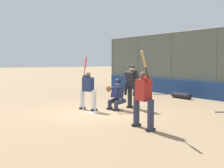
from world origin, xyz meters
name	(u,v)px	position (x,y,z in m)	size (l,w,h in m)	color
ground_plane	(93,112)	(0.00, 0.00, 0.00)	(160.00, 160.00, 0.00)	#9E7F5B
home_plate_marker	(93,112)	(0.00, 0.00, 0.01)	(0.43, 0.43, 0.01)	white
backstop_fence	(216,62)	(0.00, -7.11, 1.92)	(19.64, 0.08, 3.66)	#515651
padding_wall	(214,91)	(0.00, -7.01, 0.45)	(19.17, 0.18, 0.91)	navy
batter_at_plate	(88,89)	(0.66, -0.14, 0.84)	(1.11, 0.57, 2.16)	silver
catcher_behind_plate	(116,94)	(0.07, -1.13, 0.66)	(0.67, 0.78, 1.26)	#2D334C
umpire_home	(132,85)	(0.02, -1.89, 0.97)	(0.73, 0.47, 1.79)	#333333
batter_on_deck	(143,98)	(-3.33, 0.15, 0.92)	(1.04, 0.70, 2.28)	#2D334C
spare_bat_near_backstop	(158,94)	(3.43, -6.29, 0.03)	(0.62, 0.67, 0.07)	black
spare_bat_by_padding	(149,101)	(1.15, -3.74, 0.03)	(0.78, 0.52, 0.07)	black
spare_bat_third_base_side	(121,95)	(4.12, -4.09, 0.03)	(0.65, 0.67, 0.07)	black
spare_bat_first_base_side	(223,112)	(-2.75, -4.22, 0.03)	(0.61, 0.72, 0.07)	black
fielding_glove_on_dirt	(140,96)	(2.93, -4.56, 0.05)	(0.29, 0.22, 0.10)	brown
equipment_bag_dugout_side	(181,96)	(1.38, -6.09, 0.15)	(1.40, 0.31, 0.31)	black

